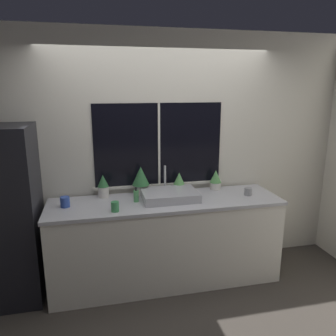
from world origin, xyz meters
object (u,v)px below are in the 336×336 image
at_px(mug_grey, 248,191).
at_px(potted_plant_far_left, 103,186).
at_px(soap_bottle, 136,196).
at_px(potted_plant_center_right, 179,181).
at_px(potted_plant_far_right, 216,179).
at_px(mug_green, 115,207).
at_px(mug_blue, 65,202).
at_px(refrigerator, 4,216).
at_px(sink, 170,195).
at_px(potted_plant_center_left, 141,178).

bearing_deg(mug_grey, potted_plant_far_left, 169.65).
relative_size(potted_plant_far_left, soap_bottle, 1.60).
height_order(potted_plant_center_right, mug_grey, potted_plant_center_right).
height_order(potted_plant_far_right, soap_bottle, potted_plant_far_right).
bearing_deg(potted_plant_far_left, soap_bottle, -34.89).
height_order(mug_green, mug_grey, mug_green).
xyz_separation_m(potted_plant_far_right, mug_blue, (-1.67, -0.23, -0.07)).
height_order(refrigerator, potted_plant_center_right, refrigerator).
relative_size(potted_plant_far_right, mug_blue, 2.19).
distance_m(potted_plant_center_right, mug_grey, 0.77).
xyz_separation_m(soap_bottle, mug_grey, (1.23, -0.06, -0.02)).
distance_m(sink, potted_plant_far_left, 0.73).
height_order(potted_plant_center_left, mug_grey, potted_plant_center_left).
distance_m(refrigerator, sink, 1.65).
relative_size(potted_plant_far_left, mug_green, 2.53).
distance_m(refrigerator, potted_plant_center_right, 1.83).
distance_m(refrigerator, soap_bottle, 1.30).
bearing_deg(soap_bottle, mug_blue, 179.79).
relative_size(potted_plant_center_right, mug_green, 2.29).
bearing_deg(potted_plant_far_right, potted_plant_center_left, 180.00).
relative_size(refrigerator, sink, 3.02).
bearing_deg(mug_blue, potted_plant_center_left, 15.88).
height_order(potted_plant_center_left, soap_bottle, potted_plant_center_left).
bearing_deg(potted_plant_far_left, refrigerator, -167.94).
bearing_deg(sink, mug_grey, -3.83).
relative_size(potted_plant_far_right, soap_bottle, 1.47).
height_order(potted_plant_far_left, soap_bottle, potted_plant_far_left).
bearing_deg(refrigerator, sink, -0.70).
xyz_separation_m(mug_green, mug_grey, (1.47, 0.18, -0.01)).
height_order(potted_plant_far_left, potted_plant_center_left, potted_plant_center_left).
relative_size(mug_green, mug_blue, 0.94).
height_order(mug_green, mug_blue, mug_blue).
xyz_separation_m(potted_plant_far_right, soap_bottle, (-0.96, -0.23, -0.05)).
relative_size(refrigerator, mug_green, 17.90).
distance_m(soap_bottle, mug_green, 0.33).
height_order(potted_plant_center_right, soap_bottle, potted_plant_center_right).
relative_size(potted_plant_far_left, potted_plant_far_right, 1.09).
height_order(potted_plant_far_right, mug_grey, potted_plant_far_right).
distance_m(potted_plant_center_right, mug_blue, 1.25).
bearing_deg(mug_grey, refrigerator, 178.21).
relative_size(mug_green, mug_grey, 1.17).
bearing_deg(potted_plant_far_right, mug_green, -158.84).
bearing_deg(potted_plant_center_right, sink, -125.79).
distance_m(potted_plant_far_left, mug_grey, 1.59).
relative_size(refrigerator, potted_plant_far_left, 7.08).
distance_m(sink, potted_plant_far_right, 0.65).
height_order(potted_plant_center_right, mug_green, potted_plant_center_right).
bearing_deg(potted_plant_far_right, soap_bottle, -166.60).
relative_size(potted_plant_center_left, mug_green, 3.25).
bearing_deg(mug_green, mug_grey, 6.85).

